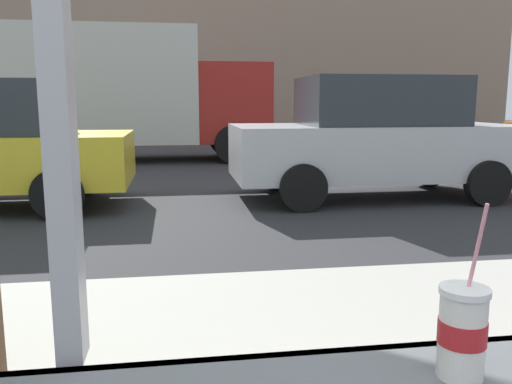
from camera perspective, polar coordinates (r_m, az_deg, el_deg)
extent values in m
plane|color=#2D2D30|center=(9.06, -9.85, 0.36)|extent=(60.00, 60.00, 0.00)
cube|color=#B2ADA3|center=(2.89, -12.39, -18.93)|extent=(16.00, 2.80, 0.14)
cube|color=#404245|center=(1.11, -19.42, -17.97)|extent=(2.08, 0.02, 0.02)
cube|color=#9E9EA3|center=(1.05, -20.96, 17.03)|extent=(0.05, 0.08, 1.28)
cube|color=gray|center=(21.45, -9.46, 14.03)|extent=(28.00, 1.20, 6.24)
cylinder|color=silver|center=(1.06, 21.18, -14.15)|extent=(0.08, 0.08, 0.16)
cylinder|color=red|center=(1.06, 21.20, -13.76)|extent=(0.09, 0.09, 0.04)
cylinder|color=black|center=(1.03, 21.43, -10.35)|extent=(0.08, 0.08, 0.01)
cylinder|color=white|center=(1.03, 21.47, -9.82)|extent=(0.09, 0.09, 0.01)
cylinder|color=pink|center=(1.01, 22.45, -6.42)|extent=(0.01, 0.05, 0.20)
cylinder|color=black|center=(8.72, -18.10, 1.79)|extent=(0.64, 0.18, 0.64)
cylinder|color=black|center=(6.97, -20.47, -0.22)|extent=(0.64, 0.18, 0.64)
cube|color=#BCBCC1|center=(8.22, 12.65, 4.31)|extent=(4.26, 1.75, 0.78)
cube|color=#282D33|center=(8.19, 12.95, 9.47)|extent=(2.22, 1.54, 0.70)
cylinder|color=black|center=(9.59, 18.06, 2.47)|extent=(0.64, 0.18, 0.64)
cylinder|color=black|center=(8.08, 23.58, 0.87)|extent=(0.64, 0.18, 0.64)
cylinder|color=black|center=(8.73, 2.35, 2.27)|extent=(0.64, 0.18, 0.64)
cylinder|color=black|center=(7.04, 5.05, 0.46)|extent=(0.64, 0.18, 0.64)
cube|color=beige|center=(13.59, -16.88, 10.78)|extent=(4.87, 2.20, 2.71)
cube|color=maroon|center=(13.52, -2.92, 9.48)|extent=(1.90, 2.10, 1.90)
cylinder|color=black|center=(14.60, -3.30, 5.75)|extent=(0.90, 0.24, 0.90)
cylinder|color=black|center=(12.52, -2.40, 5.11)|extent=(0.90, 0.24, 0.90)
cylinder|color=black|center=(14.84, -19.33, 5.29)|extent=(0.90, 0.24, 0.90)
cylinder|color=black|center=(12.69, -21.13, 4.54)|extent=(0.90, 0.24, 0.90)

